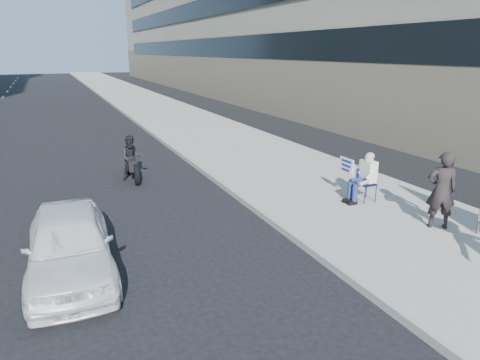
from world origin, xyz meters
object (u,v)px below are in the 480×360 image
seated_protester (363,175)px  white_sedan_near (69,244)px  motorcycle (132,160)px  pedestrian_woman (442,190)px

seated_protester → white_sedan_near: seated_protester is taller
motorcycle → seated_protester: bearing=-38.7°
white_sedan_near → motorcycle: motorcycle is taller
seated_protester → motorcycle: (-5.01, 4.97, -0.24)m
pedestrian_woman → motorcycle: bearing=-19.7°
seated_protester → white_sedan_near: size_ratio=0.36×
seated_protester → white_sedan_near: (-7.19, -0.71, -0.25)m
motorcycle → white_sedan_near: bearing=-104.9°
white_sedan_near → pedestrian_woman: bearing=-8.2°
white_sedan_near → motorcycle: (2.18, 5.68, 0.02)m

